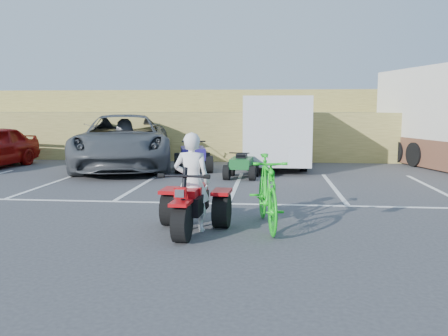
# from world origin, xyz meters

# --- Properties ---
(ground) EXTENTS (100.00, 100.00, 0.00)m
(ground) POSITION_xyz_m (0.00, 0.00, 0.00)
(ground) COLOR #39393B
(ground) RESTS_ON ground
(parking_stripes) EXTENTS (28.00, 5.16, 0.01)m
(parking_stripes) POSITION_xyz_m (0.87, 4.07, 0.00)
(parking_stripes) COLOR white
(parking_stripes) RESTS_ON ground
(grass_embankment) EXTENTS (40.00, 8.50, 3.10)m
(grass_embankment) POSITION_xyz_m (0.00, 15.48, 1.42)
(grass_embankment) COLOR olive
(grass_embankment) RESTS_ON ground
(red_trike_atv) EXTENTS (1.38, 1.78, 1.11)m
(red_trike_atv) POSITION_xyz_m (-0.43, -0.20, 0.00)
(red_trike_atv) COLOR #A5090D
(red_trike_atv) RESTS_ON ground
(rider) EXTENTS (0.67, 0.46, 1.76)m
(rider) POSITION_xyz_m (-0.42, -0.05, 0.88)
(rider) COLOR white
(rider) RESTS_ON ground
(green_dirt_bike) EXTENTS (0.93, 2.28, 1.33)m
(green_dirt_bike) POSITION_xyz_m (0.90, 0.32, 0.67)
(green_dirt_bike) COLOR #14BF19
(green_dirt_bike) RESTS_ON ground
(grey_pickup) EXTENTS (4.80, 7.60, 1.95)m
(grey_pickup) POSITION_xyz_m (-4.38, 8.60, 0.98)
(grey_pickup) COLOR #45494D
(grey_pickup) RESTS_ON ground
(cargo_trailer) EXTENTS (2.27, 5.54, 2.57)m
(cargo_trailer) POSITION_xyz_m (1.20, 9.69, 1.39)
(cargo_trailer) COLOR silver
(cargo_trailer) RESTS_ON ground
(quad_atv_blue) EXTENTS (1.61, 1.94, 1.11)m
(quad_atv_blue) POSITION_xyz_m (-1.73, 8.01, 0.00)
(quad_atv_blue) COLOR navy
(quad_atv_blue) RESTS_ON ground
(quad_atv_green) EXTENTS (1.09, 1.39, 0.86)m
(quad_atv_green) POSITION_xyz_m (0.06, 6.47, 0.00)
(quad_atv_green) COLOR #145823
(quad_atv_green) RESTS_ON ground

